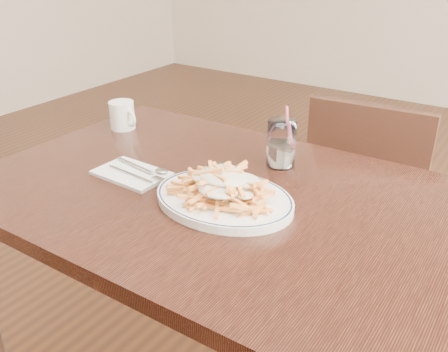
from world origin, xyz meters
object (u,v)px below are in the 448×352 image
Objects in this scene: fries_plate at (224,199)px; chair_far at (367,198)px; water_glass at (281,146)px; coffee_mug at (122,115)px; table at (217,217)px; loaded_fries at (224,181)px.

chair_far is at bearing 80.43° from fries_plate.
water_glass reaches higher than chair_far.
fries_plate is 3.14× the size of coffee_mug.
table is 3.45× the size of fries_plate.
table is at bearing -105.72° from water_glass.
fries_plate is at bearing -42.41° from table.
chair_far is 3.55× the size of loaded_fries.
table is 10.83× the size of coffee_mug.
chair_far is at bearing 75.94° from water_glass.
chair_far is 4.97× the size of water_glass.
table is 0.15m from loaded_fries.
chair_far reaches higher than table.
table is at bearing 137.59° from loaded_fries.
loaded_fries reaches higher than table.
loaded_fries is 1.40× the size of water_glass.
fries_plate is 0.59m from coffee_mug.
coffee_mug is (-0.54, 0.23, -0.01)m from loaded_fries.
chair_far is (0.17, 0.67, -0.19)m from table.
chair_far is 2.42× the size of fries_plate.
loaded_fries reaches higher than fries_plate.
table is 0.54m from coffee_mug.
loaded_fries is (-0.00, -0.00, 0.05)m from fries_plate.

